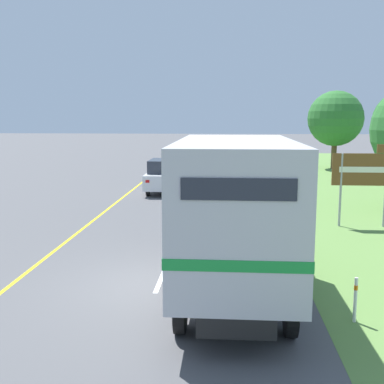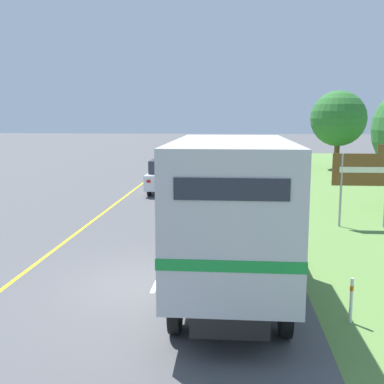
{
  "view_description": "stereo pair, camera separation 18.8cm",
  "coord_description": "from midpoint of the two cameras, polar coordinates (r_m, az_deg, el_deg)",
  "views": [
    {
      "loc": [
        1.68,
        -11.47,
        4.21
      ],
      "look_at": [
        0.3,
        7.3,
        1.2
      ],
      "focal_mm": 45.0,
      "sensor_mm": 36.0,
      "label": 1
    },
    {
      "loc": [
        1.87,
        -11.46,
        4.21
      ],
      "look_at": [
        0.3,
        7.3,
        1.2
      ],
      "focal_mm": 45.0,
      "sensor_mm": 36.0,
      "label": 2
    }
  ],
  "objects": [
    {
      "name": "centre_dash_mid_b",
      "position": [
        25.77,
        0.21,
        -0.31
      ],
      "size": [
        0.12,
        2.6,
        0.01
      ],
      "primitive_type": "cube",
      "color": "white",
      "rests_on": "ground"
    },
    {
      "name": "ground_plane",
      "position": [
        12.34,
        -4.4,
        -10.88
      ],
      "size": [
        200.0,
        200.0,
        0.0
      ],
      "primitive_type": "plane",
      "color": "#515154"
    },
    {
      "name": "centre_dash_near",
      "position": [
        12.99,
        -3.94,
        -9.83
      ],
      "size": [
        0.12,
        2.6,
        0.01
      ],
      "primitive_type": "cube",
      "color": "white",
      "rests_on": "ground"
    },
    {
      "name": "lead_car_red_ahead",
      "position": [
        42.78,
        4.03,
        4.75
      ],
      "size": [
        1.8,
        4.32,
        1.98
      ],
      "color": "black",
      "rests_on": "ground"
    },
    {
      "name": "edge_line_yellow",
      "position": [
        25.86,
        -8.07,
        -0.37
      ],
      "size": [
        0.12,
        59.85,
        0.01
      ],
      "primitive_type": "cube",
      "color": "yellow",
      "rests_on": "ground"
    },
    {
      "name": "centre_dash_farthest",
      "position": [
        38.83,
        1.57,
        2.86
      ],
      "size": [
        0.12,
        2.6,
        0.01
      ],
      "primitive_type": "cube",
      "color": "white",
      "rests_on": "ground"
    },
    {
      "name": "highway_sign",
      "position": [
        19.19,
        19.59,
        2.22
      ],
      "size": [
        2.38,
        0.09,
        3.14
      ],
      "color": "#9E9EA3",
      "rests_on": "ground"
    },
    {
      "name": "centre_dash_far",
      "position": [
        32.28,
        1.03,
        1.59
      ],
      "size": [
        0.12,
        2.6,
        0.01
      ],
      "primitive_type": "cube",
      "color": "white",
      "rests_on": "ground"
    },
    {
      "name": "centre_dash_mid_a",
      "position": [
        19.31,
        -1.17,
        -3.5
      ],
      "size": [
        0.12,
        2.6,
        0.01
      ],
      "primitive_type": "cube",
      "color": "white",
      "rests_on": "ground"
    },
    {
      "name": "horse_trailer_truck",
      "position": [
        11.37,
        4.59,
        -1.96
      ],
      "size": [
        2.48,
        7.86,
        3.68
      ],
      "color": "black",
      "rests_on": "ground"
    },
    {
      "name": "lead_car_white",
      "position": [
        26.46,
        -3.46,
        1.94
      ],
      "size": [
        1.8,
        4.01,
        1.82
      ],
      "color": "black",
      "rests_on": "ground"
    },
    {
      "name": "roadside_tree_far",
      "position": [
        39.8,
        16.51,
        8.33
      ],
      "size": [
        4.34,
        4.34,
        6.13
      ],
      "color": "brown",
      "rests_on": "ground"
    },
    {
      "name": "delineator_post",
      "position": [
        10.57,
        18.3,
        -11.9
      ],
      "size": [
        0.08,
        0.08,
        0.95
      ],
      "color": "white",
      "rests_on": "ground"
    }
  ]
}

